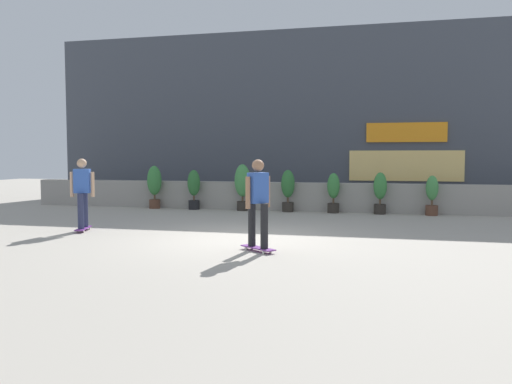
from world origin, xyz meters
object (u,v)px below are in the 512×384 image
at_px(potted_plant_0, 154,184).
at_px(potted_plant_2, 242,184).
at_px(potted_plant_5, 380,191).
at_px(skater_far_left, 82,191).
at_px(skater_far_right, 258,201).
at_px(potted_plant_6, 432,195).
at_px(potted_plant_3, 288,188).
at_px(potted_plant_4, 333,191).
at_px(potted_plant_1, 194,188).

height_order(potted_plant_0, potted_plant_2, potted_plant_2).
xyz_separation_m(potted_plant_5, skater_far_left, (-6.76, -5.25, 0.25)).
bearing_deg(skater_far_right, potted_plant_2, 107.24).
xyz_separation_m(potted_plant_2, potted_plant_6, (5.79, 0.00, -0.25)).
bearing_deg(potted_plant_5, potted_plant_3, 180.00).
distance_m(potted_plant_4, skater_far_right, 6.85).
xyz_separation_m(potted_plant_4, skater_far_right, (-0.79, -6.80, 0.28)).
bearing_deg(potted_plant_2, potted_plant_1, 180.00).
bearing_deg(potted_plant_3, skater_far_right, -84.68).
bearing_deg(potted_plant_4, potted_plant_1, 180.00).
bearing_deg(skater_far_left, skater_far_right, -18.76).
distance_m(potted_plant_5, skater_far_right, 7.15).
xyz_separation_m(potted_plant_4, potted_plant_5, (1.40, -0.00, 0.03)).
xyz_separation_m(potted_plant_3, skater_far_left, (-3.94, -5.25, 0.20)).
height_order(potted_plant_1, potted_plant_2, potted_plant_2).
relative_size(skater_far_right, skater_far_left, 1.00).
distance_m(potted_plant_1, potted_plant_4, 4.55).
xyz_separation_m(potted_plant_1, potted_plant_6, (7.44, -0.00, -0.10)).
height_order(potted_plant_3, skater_far_right, skater_far_right).
xyz_separation_m(potted_plant_1, skater_far_left, (-0.81, -5.25, 0.22)).
distance_m(potted_plant_0, potted_plant_6, 8.84).
bearing_deg(potted_plant_6, potted_plant_3, -180.00).
height_order(potted_plant_4, potted_plant_6, potted_plant_4).
relative_size(potted_plant_2, potted_plant_5, 1.18).
bearing_deg(potted_plant_1, skater_far_left, -98.79).
xyz_separation_m(potted_plant_0, potted_plant_5, (7.35, 0.00, -0.13)).
height_order(potted_plant_4, skater_far_left, skater_far_left).
bearing_deg(potted_plant_2, skater_far_left, -115.16).
height_order(potted_plant_0, potted_plant_6, potted_plant_0).
height_order(skater_far_right, skater_far_left, same).
bearing_deg(skater_far_left, potted_plant_2, 64.84).
bearing_deg(skater_far_left, potted_plant_3, 53.09).
height_order(potted_plant_1, potted_plant_3, potted_plant_3).
relative_size(potted_plant_0, skater_far_right, 0.84).
xyz_separation_m(potted_plant_1, potted_plant_5, (5.95, -0.00, -0.03)).
xyz_separation_m(potted_plant_5, potted_plant_6, (1.49, 0.00, -0.07)).
relative_size(potted_plant_4, skater_far_left, 0.73).
height_order(potted_plant_2, skater_far_left, skater_far_left).
relative_size(potted_plant_1, potted_plant_6, 1.10).
relative_size(potted_plant_1, skater_far_left, 0.77).
xyz_separation_m(potted_plant_1, potted_plant_3, (3.13, -0.00, 0.02)).
relative_size(potted_plant_3, potted_plant_4, 1.07).
xyz_separation_m(potted_plant_3, potted_plant_4, (1.42, 0.00, -0.08)).
bearing_deg(potted_plant_1, skater_far_right, -61.05).
distance_m(potted_plant_6, skater_far_left, 9.79).
relative_size(potted_plant_0, potted_plant_6, 1.21).
bearing_deg(skater_far_right, potted_plant_1, 118.95).
relative_size(potted_plant_2, skater_far_left, 0.88).
bearing_deg(potted_plant_6, potted_plant_4, 180.00).
distance_m(potted_plant_1, potted_plant_6, 7.44).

